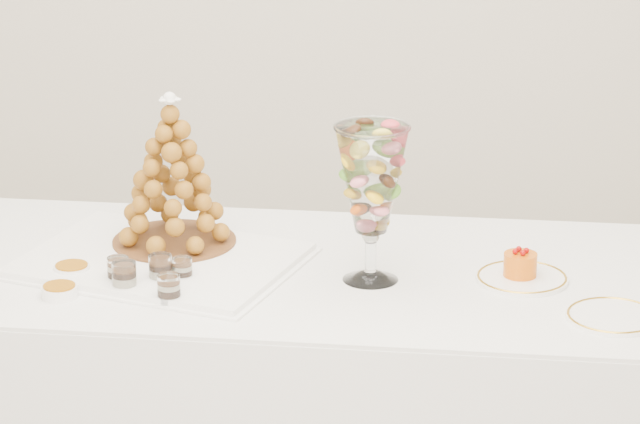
{
  "coord_description": "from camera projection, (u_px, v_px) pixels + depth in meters",
  "views": [
    {
      "loc": [
        0.32,
        -3.09,
        2.16
      ],
      "look_at": [
        0.08,
        0.22,
        1.0
      ],
      "focal_mm": 85.0,
      "sensor_mm": 36.0,
      "label": 1
    }
  ],
  "objects": [
    {
      "name": "verrine_a",
      "position": [
        118.0,
        271.0,
        3.55
      ],
      "size": [
        0.07,
        0.07,
        0.07
      ],
      "primitive_type": "cylinder",
      "rotation": [
        0.0,
        0.0,
        -0.34
      ],
      "color": "white",
      "rests_on": "buffet_table"
    },
    {
      "name": "croquembouche",
      "position": [
        172.0,
        171.0,
        3.72
      ],
      "size": [
        0.31,
        0.31,
        0.39
      ],
      "rotation": [
        0.0,
        0.0,
        0.17
      ],
      "color": "brown",
      "rests_on": "lace_tray"
    },
    {
      "name": "spare_plate",
      "position": [
        613.0,
        317.0,
        3.38
      ],
      "size": [
        0.21,
        0.21,
        0.01
      ],
      "primitive_type": "cylinder",
      "color": "white",
      "rests_on": "buffet_table"
    },
    {
      "name": "verrine_c",
      "position": [
        182.0,
        271.0,
        3.57
      ],
      "size": [
        0.05,
        0.05,
        0.06
      ],
      "primitive_type": "cylinder",
      "rotation": [
        0.0,
        0.0,
        0.1
      ],
      "color": "white",
      "rests_on": "buffet_table"
    },
    {
      "name": "lace_tray",
      "position": [
        160.0,
        261.0,
        3.69
      ],
      "size": [
        0.75,
        0.65,
        0.02
      ],
      "primitive_type": "cube",
      "rotation": [
        0.0,
        0.0,
        -0.33
      ],
      "color": "white",
      "rests_on": "buffet_table"
    },
    {
      "name": "mousse_cake",
      "position": [
        520.0,
        264.0,
        3.59
      ],
      "size": [
        0.08,
        0.08,
        0.07
      ],
      "color": "#D85C0A",
      "rests_on": "cake_plate"
    },
    {
      "name": "ramekin_front",
      "position": [
        59.0,
        292.0,
        3.49
      ],
      "size": [
        0.08,
        0.08,
        0.03
      ],
      "primitive_type": "cylinder",
      "color": "white",
      "rests_on": "buffet_table"
    },
    {
      "name": "verrine_d",
      "position": [
        124.0,
        278.0,
        3.51
      ],
      "size": [
        0.06,
        0.06,
        0.08
      ],
      "primitive_type": "cylinder",
      "rotation": [
        0.0,
        0.0,
        -0.15
      ],
      "color": "white",
      "rests_on": "buffet_table"
    },
    {
      "name": "ramekin_back",
      "position": [
        72.0,
        271.0,
        3.61
      ],
      "size": [
        0.09,
        0.09,
        0.03
      ],
      "primitive_type": "cylinder",
      "color": "white",
      "rests_on": "buffet_table"
    },
    {
      "name": "verrine_e",
      "position": [
        169.0,
        290.0,
        3.44
      ],
      "size": [
        0.07,
        0.07,
        0.07
      ],
      "primitive_type": "cylinder",
      "rotation": [
        0.0,
        0.0,
        0.27
      ],
      "color": "white",
      "rests_on": "buffet_table"
    },
    {
      "name": "buffet_table",
      "position": [
        309.0,
        421.0,
        3.79
      ],
      "size": [
        2.19,
        0.97,
        0.82
      ],
      "rotation": [
        0.0,
        0.0,
        -0.05
      ],
      "color": "white",
      "rests_on": "ground"
    },
    {
      "name": "cake_plate",
      "position": [
        522.0,
        279.0,
        3.59
      ],
      "size": [
        0.22,
        0.22,
        0.01
      ],
      "primitive_type": "cylinder",
      "color": "white",
      "rests_on": "buffet_table"
    },
    {
      "name": "macaron_vase",
      "position": [
        372.0,
        182.0,
        3.52
      ],
      "size": [
        0.17,
        0.17,
        0.38
      ],
      "color": "white",
      "rests_on": "buffet_table"
    },
    {
      "name": "verrine_b",
      "position": [
        161.0,
        270.0,
        3.55
      ],
      "size": [
        0.06,
        0.06,
        0.07
      ],
      "primitive_type": "cylinder",
      "rotation": [
        0.0,
        0.0,
        0.15
      ],
      "color": "white",
      "rests_on": "buffet_table"
    }
  ]
}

